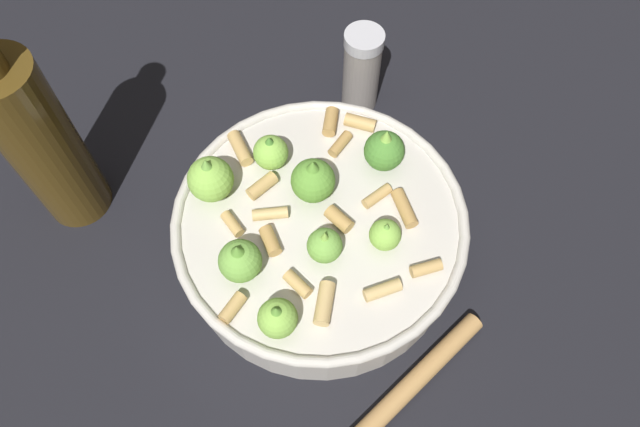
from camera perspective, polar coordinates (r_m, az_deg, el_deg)
ground_plane at (r=0.55m, az=-0.00°, el=-3.37°), size 2.40×2.40×0.00m
cooking_pan at (r=0.52m, az=-0.19°, el=-1.59°), size 0.25×0.25×0.10m
pepper_shaker at (r=0.61m, az=4.01°, el=13.56°), size 0.04×0.04×0.09m
olive_oil_bottle at (r=0.54m, az=-25.28°, el=6.32°), size 0.06×0.06×0.23m
wooden_spoon at (r=0.50m, az=5.30°, el=-19.22°), size 0.22×0.05×0.02m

